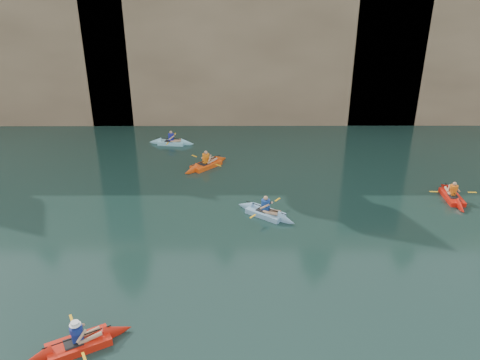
{
  "coord_description": "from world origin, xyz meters",
  "views": [
    {
      "loc": [
        0.81,
        -12.07,
        10.85
      ],
      "look_at": [
        0.88,
        5.1,
        3.0
      ],
      "focal_mm": 35.0,
      "sensor_mm": 36.0,
      "label": 1
    }
  ],
  "objects_px": {
    "main_kayaker": "(79,344)",
    "kayaker_red_far": "(452,197)",
    "kayaker_orange": "(206,165)",
    "kayaker_ltblue_near": "(265,213)"
  },
  "relations": [
    {
      "from": "kayaker_ltblue_near",
      "to": "kayaker_red_far",
      "type": "xyz_separation_m",
      "value": [
        9.65,
        1.69,
        -0.01
      ]
    },
    {
      "from": "kayaker_orange",
      "to": "kayaker_ltblue_near",
      "type": "height_order",
      "value": "kayaker_ltblue_near"
    },
    {
      "from": "kayaker_red_far",
      "to": "kayaker_ltblue_near",
      "type": "bearing_deg",
      "value": 102.6
    },
    {
      "from": "kayaker_orange",
      "to": "kayaker_ltblue_near",
      "type": "distance_m",
      "value": 6.75
    },
    {
      "from": "main_kayaker",
      "to": "kayaker_red_far",
      "type": "distance_m",
      "value": 18.92
    },
    {
      "from": "main_kayaker",
      "to": "kayaker_red_far",
      "type": "relative_size",
      "value": 1.02
    },
    {
      "from": "kayaker_red_far",
      "to": "kayaker_orange",
      "type": "bearing_deg",
      "value": 74.33
    },
    {
      "from": "main_kayaker",
      "to": "kayaker_red_far",
      "type": "xyz_separation_m",
      "value": [
        15.93,
        10.21,
        -0.02
      ]
    },
    {
      "from": "main_kayaker",
      "to": "kayaker_ltblue_near",
      "type": "bearing_deg",
      "value": 24.78
    },
    {
      "from": "main_kayaker",
      "to": "kayaker_red_far",
      "type": "height_order",
      "value": "main_kayaker"
    }
  ]
}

